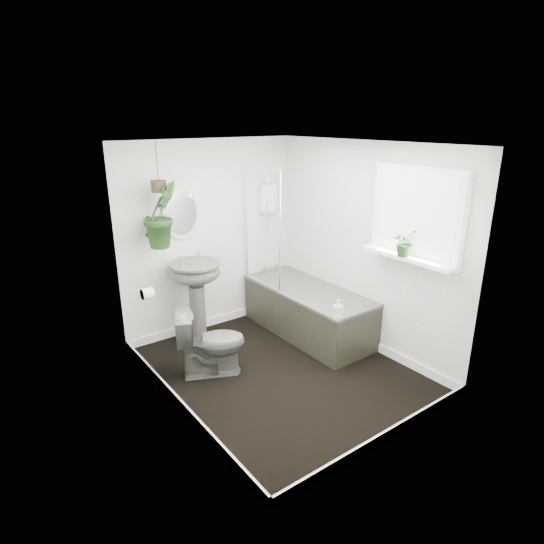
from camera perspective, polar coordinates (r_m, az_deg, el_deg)
floor at (r=4.90m, az=1.06°, el=-12.29°), size 2.30×2.80×0.02m
ceiling at (r=4.20m, az=1.26°, el=15.95°), size 2.30×2.80×0.02m
wall_back at (r=5.55m, az=-7.75°, el=4.37°), size 2.30×0.02×2.30m
wall_front at (r=3.47m, az=15.49°, el=-5.16°), size 2.30×0.02×2.30m
wall_left at (r=3.86m, az=-12.68°, el=-2.48°), size 0.02×2.80×2.30m
wall_right at (r=5.17m, az=11.44°, el=3.08°), size 0.02×2.80×2.30m
skirting at (r=4.87m, az=1.07°, el=-11.68°), size 2.30×2.80×0.10m
bathtub at (r=5.55m, az=4.53°, el=-4.90°), size 0.72×1.72×0.58m
bath_screen at (r=5.41m, az=-1.26°, el=5.58°), size 0.04×0.72×1.40m
shower_box at (r=5.83m, az=-0.60°, el=9.25°), size 0.20×0.10×0.35m
oval_mirror at (r=5.27m, az=-11.30°, el=7.32°), size 0.46×0.03×0.62m
wall_sconce at (r=5.13m, az=-15.22°, el=5.57°), size 0.04×0.04×0.22m
toilet_roll_holder at (r=4.58m, az=-15.38°, el=-2.62°), size 0.11×0.11×0.11m
window_recess at (r=4.57m, az=17.72°, el=6.97°), size 0.08×1.00×0.90m
window_sill at (r=4.62m, az=16.69°, el=1.79°), size 0.18×1.00×0.04m
window_blinds at (r=4.54m, az=17.38°, el=6.91°), size 0.01×0.86×0.76m
toilet at (r=4.72m, az=-7.66°, el=-8.74°), size 0.78×0.64×0.70m
pedestal_sink at (r=5.33m, az=-9.36°, el=-3.81°), size 0.65×0.58×0.98m
sill_plant at (r=4.55m, az=16.30°, el=3.59°), size 0.28×0.25×0.27m
hanging_plant at (r=4.96m, az=-13.76°, el=7.03°), size 0.44×0.37×0.71m
soap_bottle at (r=4.69m, az=8.26°, el=-4.53°), size 0.11×0.11×0.19m
hanging_pot at (r=4.91m, az=-14.02°, el=10.40°), size 0.16×0.16×0.12m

